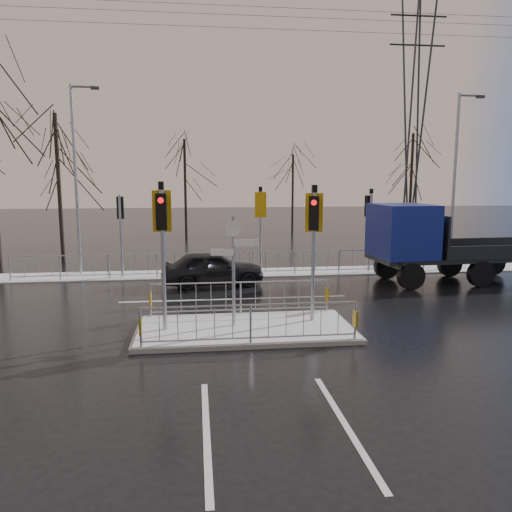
{
  "coord_description": "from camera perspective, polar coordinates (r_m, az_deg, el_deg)",
  "views": [
    {
      "loc": [
        -1.31,
        -13.35,
        4.23
      ],
      "look_at": [
        0.56,
        2.1,
        1.8
      ],
      "focal_mm": 35.0,
      "sensor_mm": 36.0,
      "label": 1
    }
  ],
  "objects": [
    {
      "name": "pylon_wires",
      "position": [
        47.5,
        16.42,
        16.77
      ],
      "size": [
        70.0,
        2.38,
        19.97
      ],
      "color": "#2D3033",
      "rests_on": "ground"
    },
    {
      "name": "tree_far_b",
      "position": [
        38.06,
        4.23,
        8.78
      ],
      "size": [
        3.25,
        3.25,
        6.14
      ],
      "color": "black",
      "rests_on": "ground"
    },
    {
      "name": "street_lamp_left",
      "position": [
        23.42,
        -19.77,
        9.0
      ],
      "size": [
        1.25,
        0.18,
        8.2
      ],
      "color": "#8F969C",
      "rests_on": "ground"
    },
    {
      "name": "street_lamp_right",
      "position": [
        24.88,
        21.9,
        8.62
      ],
      "size": [
        1.25,
        0.18,
        8.0
      ],
      "color": "#8F969C",
      "rests_on": "ground"
    },
    {
      "name": "car_far_lane",
      "position": [
        19.89,
        -4.97,
        -1.41
      ],
      "size": [
        4.22,
        2.13,
        1.38
      ],
      "primitive_type": "imported",
      "rotation": [
        0.0,
        0.0,
        1.7
      ],
      "color": "black",
      "rests_on": "ground"
    },
    {
      "name": "snow_verge",
      "position": [
        22.39,
        -3.42,
        -1.98
      ],
      "size": [
        30.0,
        2.0,
        0.04
      ],
      "primitive_type": "cube",
      "color": "silver",
      "rests_on": "ground"
    },
    {
      "name": "tree_far_a",
      "position": [
        35.36,
        -8.13,
        9.76
      ],
      "size": [
        3.75,
        3.75,
        7.08
      ],
      "color": "black",
      "rests_on": "ground"
    },
    {
      "name": "ground",
      "position": [
        14.07,
        -1.24,
        -8.63
      ],
      "size": [
        120.0,
        120.0,
        0.0
      ],
      "primitive_type": "plane",
      "color": "black",
      "rests_on": "ground"
    },
    {
      "name": "tree_near_b",
      "position": [
        26.72,
        -21.75,
        10.22
      ],
      "size": [
        4.0,
        4.0,
        7.55
      ],
      "color": "black",
      "rests_on": "ground"
    },
    {
      "name": "far_kerb_fixtures",
      "position": [
        21.74,
        -2.59,
        0.38
      ],
      "size": [
        18.0,
        0.65,
        3.83
      ],
      "color": "#8F969C",
      "rests_on": "ground"
    },
    {
      "name": "lane_markings",
      "position": [
        13.75,
        -1.1,
        -9.03
      ],
      "size": [
        8.0,
        11.38,
        0.01
      ],
      "color": "silver",
      "rests_on": "ground"
    },
    {
      "name": "traffic_island",
      "position": [
        13.97,
        -1.3,
        -7.09
      ],
      "size": [
        6.0,
        3.04,
        4.15
      ],
      "color": "slate",
      "rests_on": "ground"
    },
    {
      "name": "flatbed_truck",
      "position": [
        21.25,
        18.71,
        1.59
      ],
      "size": [
        7.05,
        2.89,
        3.21
      ],
      "color": "black",
      "rests_on": "ground"
    },
    {
      "name": "tree_far_c",
      "position": [
        37.62,
        17.39,
        9.88
      ],
      "size": [
        4.0,
        4.0,
        7.55
      ],
      "color": "black",
      "rests_on": "ground"
    }
  ]
}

